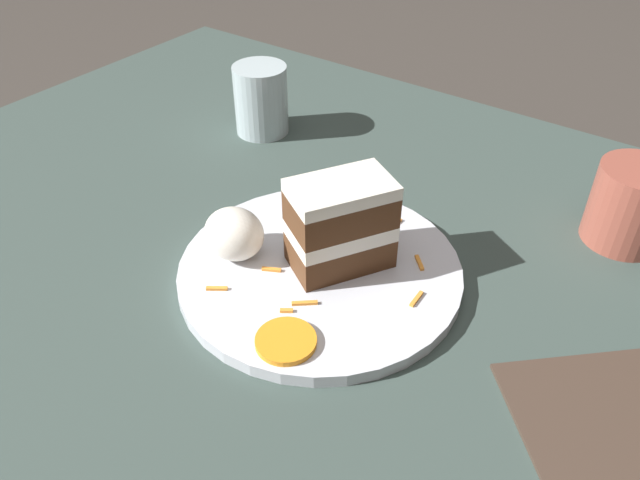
# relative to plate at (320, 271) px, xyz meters

# --- Properties ---
(ground_plane) EXTENTS (6.00, 6.00, 0.00)m
(ground_plane) POSITION_rel_plate_xyz_m (-0.05, -0.03, -0.04)
(ground_plane) COLOR #38332D
(ground_plane) RESTS_ON ground
(dining_table) EXTENTS (1.35, 0.90, 0.03)m
(dining_table) POSITION_rel_plate_xyz_m (-0.05, -0.03, -0.02)
(dining_table) COLOR #384742
(dining_table) RESTS_ON ground
(plate) EXTENTS (0.29, 0.29, 0.01)m
(plate) POSITION_rel_plate_xyz_m (0.00, 0.00, 0.00)
(plate) COLOR silver
(plate) RESTS_ON dining_table
(cake_slice) EXTENTS (0.10, 0.12, 0.10)m
(cake_slice) POSITION_rel_plate_xyz_m (-0.01, -0.02, 0.05)
(cake_slice) COLOR #4C2D19
(cake_slice) RESTS_ON plate
(cream_dollop) EXTENTS (0.06, 0.06, 0.05)m
(cream_dollop) POSITION_rel_plate_xyz_m (0.08, 0.04, 0.03)
(cream_dollop) COLOR white
(cream_dollop) RESTS_ON plate
(orange_garnish) EXTENTS (0.06, 0.06, 0.01)m
(orange_garnish) POSITION_rel_plate_xyz_m (-0.04, 0.10, 0.01)
(orange_garnish) COLOR orange
(orange_garnish) RESTS_ON plate
(carrot_shreds_scatter) EXTENTS (0.18, 0.22, 0.00)m
(carrot_shreds_scatter) POSITION_rel_plate_xyz_m (-0.02, -0.02, 0.01)
(carrot_shreds_scatter) COLOR orange
(carrot_shreds_scatter) RESTS_ON plate
(drinking_glass) EXTENTS (0.07, 0.07, 0.10)m
(drinking_glass) POSITION_rel_plate_xyz_m (0.25, -0.21, 0.03)
(drinking_glass) COLOR silver
(drinking_glass) RESTS_ON dining_table
(coffee_mug) EXTENTS (0.09, 0.09, 0.09)m
(coffee_mug) POSITION_rel_plate_xyz_m (-0.23, -0.25, 0.04)
(coffee_mug) COLOR #994C3D
(coffee_mug) RESTS_ON dining_table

